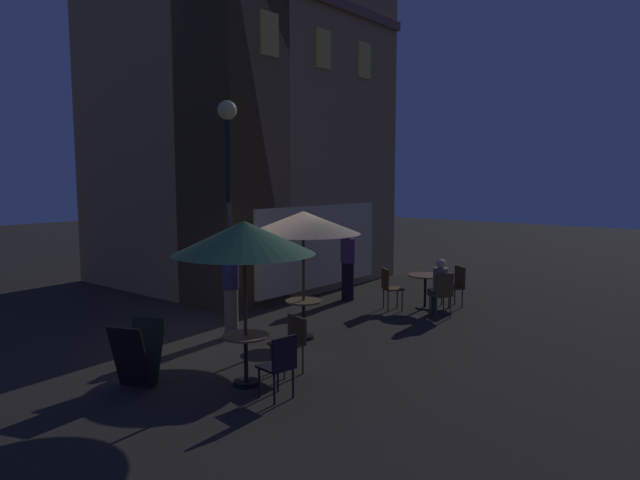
% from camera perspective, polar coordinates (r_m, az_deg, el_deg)
% --- Properties ---
extents(ground_plane, '(60.00, 60.00, 0.00)m').
position_cam_1_polar(ground_plane, '(10.61, -8.73, -10.22)').
color(ground_plane, '#2D2922').
extents(cafe_building, '(6.63, 6.66, 8.31)m').
position_cam_1_polar(cafe_building, '(15.27, -8.35, 10.57)').
color(cafe_building, tan).
rests_on(cafe_building, ground).
extents(street_lamp_near_corner, '(0.39, 0.39, 4.53)m').
position_cam_1_polar(street_lamp_near_corner, '(11.56, -9.28, 8.21)').
color(street_lamp_near_corner, black).
rests_on(street_lamp_near_corner, ground).
extents(menu_sandwich_board, '(0.81, 0.76, 0.93)m').
position_cam_1_polar(menu_sandwich_board, '(8.72, -17.95, -10.87)').
color(menu_sandwich_board, black).
rests_on(menu_sandwich_board, ground).
extents(cafe_table_0, '(0.68, 0.68, 0.73)m').
position_cam_1_polar(cafe_table_0, '(10.63, -1.67, -7.24)').
color(cafe_table_0, black).
rests_on(cafe_table_0, ground).
extents(cafe_table_1, '(0.68, 0.68, 0.74)m').
position_cam_1_polar(cafe_table_1, '(8.41, -7.51, -10.95)').
color(cafe_table_1, black).
rests_on(cafe_table_1, ground).
extents(cafe_table_2, '(0.80, 0.80, 0.79)m').
position_cam_1_polar(cafe_table_2, '(13.22, 10.59, -4.29)').
color(cafe_table_2, black).
rests_on(cafe_table_2, ground).
extents(patio_umbrella_0, '(2.12, 2.12, 2.40)m').
position_cam_1_polar(patio_umbrella_0, '(10.36, -1.70, 1.72)').
color(patio_umbrella_0, black).
rests_on(patio_umbrella_0, ground).
extents(patio_umbrella_1, '(2.04, 2.04, 2.40)m').
position_cam_1_polar(patio_umbrella_1, '(8.08, -7.67, 0.18)').
color(patio_umbrella_1, black).
rests_on(patio_umbrella_1, ground).
extents(cafe_chair_0, '(0.51, 0.51, 0.87)m').
position_cam_1_polar(cafe_chair_0, '(8.85, -2.91, -9.94)').
color(cafe_chair_0, brown).
rests_on(cafe_chair_0, ground).
extents(cafe_chair_1, '(0.46, 0.46, 0.90)m').
position_cam_1_polar(cafe_chair_1, '(7.81, -4.05, -12.16)').
color(cafe_chair_1, black).
rests_on(cafe_chair_1, ground).
extents(cafe_chair_2, '(0.59, 0.59, 0.96)m').
position_cam_1_polar(cafe_chair_2, '(12.92, 7.00, -4.52)').
color(cafe_chair_2, brown).
rests_on(cafe_chair_2, ground).
extents(cafe_chair_3, '(0.58, 0.58, 0.98)m').
position_cam_1_polar(cafe_chair_3, '(12.44, 12.25, -5.02)').
color(cafe_chair_3, brown).
rests_on(cafe_chair_3, ground).
extents(cafe_chair_4, '(0.60, 0.60, 0.95)m').
position_cam_1_polar(cafe_chair_4, '(13.60, 13.59, -4.23)').
color(cafe_chair_4, '#4C3325').
rests_on(cafe_chair_4, ground).
extents(patron_seated_0, '(0.48, 0.51, 1.26)m').
position_cam_1_polar(patron_seated_0, '(12.55, 11.97, -4.36)').
color(patron_seated_0, '#274034').
rests_on(patron_seated_0, ground).
extents(patron_standing_1, '(0.36, 0.36, 1.73)m').
position_cam_1_polar(patron_standing_1, '(13.84, 2.83, -2.55)').
color(patron_standing_1, black).
rests_on(patron_standing_1, ground).
extents(patron_standing_2, '(0.31, 0.31, 1.76)m').
position_cam_1_polar(patron_standing_2, '(10.78, -8.99, -5.07)').
color(patron_standing_2, '#766953').
rests_on(patron_standing_2, ground).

